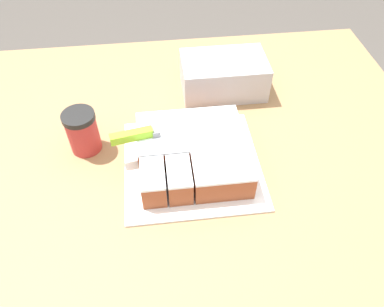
% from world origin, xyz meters
% --- Properties ---
extents(ground_plane, '(8.00, 8.00, 0.00)m').
position_xyz_m(ground_plane, '(0.00, 0.00, 0.00)').
color(ground_plane, '#4C4742').
extents(countertop, '(1.40, 1.10, 0.96)m').
position_xyz_m(countertop, '(0.00, 0.00, 0.48)').
color(countertop, '#936D47').
rests_on(countertop, ground_plane).
extents(cake_board, '(0.34, 0.33, 0.01)m').
position_xyz_m(cake_board, '(0.03, -0.05, 0.96)').
color(cake_board, white).
rests_on(cake_board, countertop).
extents(cake, '(0.26, 0.26, 0.07)m').
position_xyz_m(cake, '(0.03, -0.05, 1.00)').
color(cake, '#994C2D').
rests_on(cake, cake_board).
extents(knife, '(0.31, 0.08, 0.02)m').
position_xyz_m(knife, '(-0.08, -0.01, 1.04)').
color(knife, silver).
rests_on(knife, cake).
extents(coffee_cup, '(0.08, 0.08, 0.12)m').
position_xyz_m(coffee_cup, '(-0.24, 0.04, 1.02)').
color(coffee_cup, '#B23333').
rests_on(coffee_cup, countertop).
extents(storage_box, '(0.25, 0.16, 0.11)m').
position_xyz_m(storage_box, '(0.16, 0.24, 1.01)').
color(storage_box, '#B2B2B7').
rests_on(storage_box, countertop).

